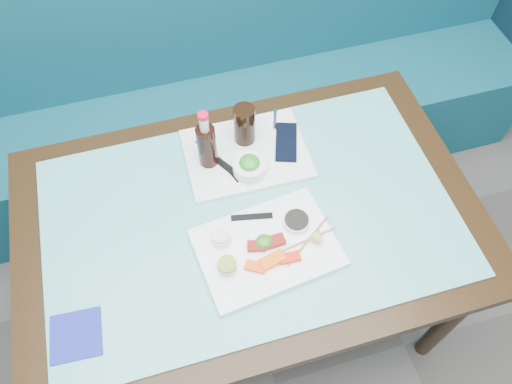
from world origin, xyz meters
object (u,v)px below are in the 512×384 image
object	(u,v)px
sashimi_plate	(267,248)
blue_napkin	(76,335)
dining_table	(250,230)
serving_tray	(246,154)
booth_bench	(201,104)
cola_glass	(244,125)
cola_bottle_body	(207,148)
seaweed_bowl	(250,167)

from	to	relation	value
sashimi_plate	blue_napkin	xyz separation A→B (m)	(-0.55, -0.10, -0.01)
dining_table	sashimi_plate	size ratio (longest dim) A/B	3.60
serving_tray	blue_napkin	bearing A→B (deg)	-141.44
booth_bench	dining_table	bearing A→B (deg)	-90.00
booth_bench	blue_napkin	distance (m)	1.25
sashimi_plate	serving_tray	xyz separation A→B (m)	(0.03, 0.35, -0.00)
sashimi_plate	blue_napkin	bearing A→B (deg)	-176.39
sashimi_plate	cola_glass	size ratio (longest dim) A/B	2.74
dining_table	cola_bottle_body	world-z (taller)	cola_bottle_body
dining_table	serving_tray	size ratio (longest dim) A/B	3.58
booth_bench	serving_tray	bearing A→B (deg)	-85.24
booth_bench	blue_napkin	size ratio (longest dim) A/B	22.68
cola_glass	blue_napkin	bearing A→B (deg)	-139.87
sashimi_plate	serving_tray	size ratio (longest dim) A/B	1.00
sashimi_plate	cola_bottle_body	distance (m)	0.36
serving_tray	dining_table	bearing A→B (deg)	-101.93
sashimi_plate	cola_bottle_body	bearing A→B (deg)	97.87
sashimi_plate	cola_bottle_body	size ratio (longest dim) A/B	2.28
booth_bench	cola_glass	world-z (taller)	booth_bench
booth_bench	blue_napkin	bearing A→B (deg)	-116.61
serving_tray	seaweed_bowl	xyz separation A→B (m)	(-0.01, -0.07, 0.03)
blue_napkin	cola_glass	bearing A→B (deg)	40.13
cola_glass	cola_bottle_body	world-z (taller)	cola_bottle_body
seaweed_bowl	blue_napkin	xyz separation A→B (m)	(-0.58, -0.37, -0.03)
cola_glass	cola_bottle_body	size ratio (longest dim) A/B	0.83
serving_tray	blue_napkin	size ratio (longest dim) A/B	2.96
sashimi_plate	serving_tray	world-z (taller)	sashimi_plate
seaweed_bowl	blue_napkin	world-z (taller)	seaweed_bowl
seaweed_bowl	dining_table	bearing A→B (deg)	-105.90
sashimi_plate	seaweed_bowl	world-z (taller)	seaweed_bowl
booth_bench	cola_glass	xyz separation A→B (m)	(0.06, -0.56, 0.47)
booth_bench	seaweed_bowl	xyz separation A→B (m)	(0.04, -0.69, 0.42)
booth_bench	serving_tray	xyz separation A→B (m)	(0.05, -0.62, 0.39)
dining_table	cola_bottle_body	xyz separation A→B (m)	(-0.07, 0.22, 0.18)
seaweed_bowl	cola_glass	size ratio (longest dim) A/B	0.74
seaweed_bowl	cola_bottle_body	size ratio (longest dim) A/B	0.62
cola_glass	cola_bottle_body	distance (m)	0.15
seaweed_bowl	blue_napkin	distance (m)	0.69
cola_bottle_body	seaweed_bowl	bearing A→B (deg)	-32.36
booth_bench	sashimi_plate	distance (m)	1.04
dining_table	cola_bottle_body	distance (m)	0.29
blue_napkin	booth_bench	bearing A→B (deg)	63.39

